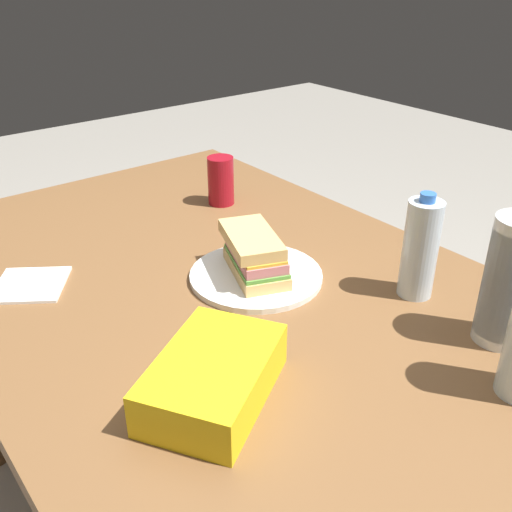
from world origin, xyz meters
TOP-DOWN VIEW (x-y plane):
  - dining_table at (0.00, 0.00)m, footprint 1.42×0.94m
  - paper_plate at (-0.03, -0.06)m, footprint 0.26×0.26m
  - sandwich at (-0.02, -0.06)m, footprint 0.20×0.15m
  - soda_can_red at (0.33, -0.23)m, footprint 0.07×0.07m
  - chip_bag at (-0.26, 0.20)m, footprint 0.25×0.27m
  - water_bottle_tall at (-0.26, -0.26)m, footprint 0.06×0.06m
  - plastic_cup_stack at (-0.44, -0.26)m, footprint 0.08×0.08m
  - paper_napkin at (0.22, 0.30)m, footprint 0.18×0.18m

SIDE VIEW (x-z plane):
  - dining_table at x=0.00m, z-range 0.28..1.03m
  - paper_napkin at x=0.22m, z-range 0.76..0.76m
  - paper_plate at x=-0.03m, z-range 0.76..0.77m
  - chip_bag at x=-0.26m, z-range 0.76..0.83m
  - sandwich at x=-0.02m, z-range 0.77..0.85m
  - soda_can_red at x=0.33m, z-range 0.76..0.88m
  - water_bottle_tall at x=-0.26m, z-range 0.75..0.95m
  - plastic_cup_stack at x=-0.44m, z-range 0.76..0.98m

